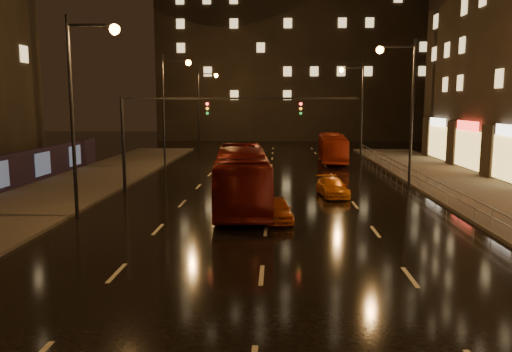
% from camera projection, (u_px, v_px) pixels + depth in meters
% --- Properties ---
extents(ground, '(140.00, 140.00, 0.00)m').
position_uv_depth(ground, '(269.00, 192.00, 32.78)').
color(ground, black).
rests_on(ground, ground).
extents(sidewalk_left, '(7.00, 70.00, 0.15)m').
position_uv_depth(sidewalk_left, '(31.00, 205.00, 28.39)').
color(sidewalk_left, '#38332D').
rests_on(sidewalk_left, ground).
extents(building_distant, '(44.00, 16.00, 36.00)m').
position_uv_depth(building_distant, '(299.00, 28.00, 81.41)').
color(building_distant, black).
rests_on(building_distant, ground).
extents(traffic_signal, '(15.31, 0.32, 6.20)m').
position_uv_depth(traffic_signal, '(191.00, 120.00, 32.30)').
color(traffic_signal, black).
rests_on(traffic_signal, ground).
extents(railing_right, '(0.05, 56.00, 1.00)m').
position_uv_depth(railing_right, '(437.00, 185.00, 30.25)').
color(railing_right, '#99999E').
rests_on(railing_right, sidewalk_right).
extents(bus_red, '(3.75, 12.11, 3.32)m').
position_uv_depth(bus_red, '(241.00, 177.00, 28.14)').
color(bus_red, '#61110D').
rests_on(bus_red, ground).
extents(bus_curb, '(2.70, 10.03, 2.77)m').
position_uv_depth(bus_curb, '(332.00, 148.00, 49.49)').
color(bus_curb, '#9D240F').
rests_on(bus_curb, ground).
extents(taxi_near, '(1.81, 3.60, 1.18)m').
position_uv_depth(taxi_near, '(277.00, 209.00, 24.74)').
color(taxi_near, '#CA5613').
rests_on(taxi_near, ground).
extents(taxi_far, '(2.03, 4.06, 1.13)m').
position_uv_depth(taxi_far, '(332.00, 187.00, 31.38)').
color(taxi_far, orange).
rests_on(taxi_far, ground).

